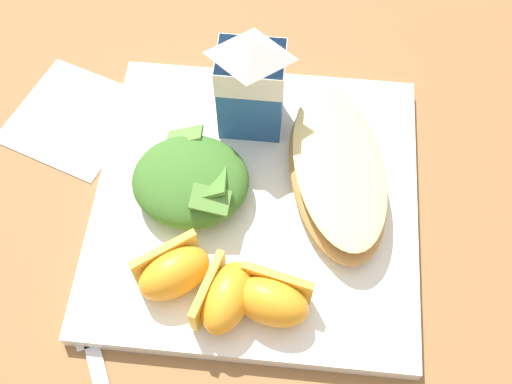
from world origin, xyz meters
The scene contains 9 objects.
ground centered at (0.00, 0.00, 0.00)m, with size 3.00×3.00×0.00m, color olive.
white_plate centered at (0.00, 0.00, 0.01)m, with size 0.28×0.28×0.02m, color white.
cheesy_pizza_bread centered at (0.07, 0.02, 0.03)m, with size 0.11×0.18×0.04m.
green_salad_pile centered at (-0.06, 0.00, 0.04)m, with size 0.10×0.09×0.05m.
milk_carton centered at (-0.01, 0.08, 0.08)m, with size 0.06×0.04×0.11m.
orange_wedge_front centered at (-0.06, -0.08, 0.04)m, with size 0.07×0.06×0.04m.
orange_wedge_middle centered at (-0.01, -0.10, 0.04)m, with size 0.05×0.07×0.04m.
orange_wedge_rear centered at (0.02, -0.10, 0.04)m, with size 0.07×0.05×0.04m.
paper_napkin centered at (-0.19, 0.08, 0.00)m, with size 0.11×0.11×0.00m, color white.
Camera 1 is at (0.03, -0.26, 0.50)m, focal length 43.88 mm.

